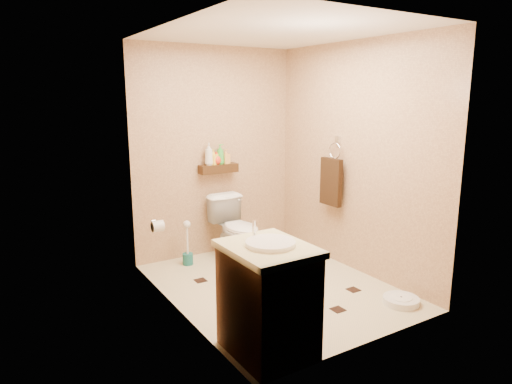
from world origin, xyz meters
TOP-DOWN VIEW (x-y plane):
  - ground at (0.00, 0.00)m, footprint 2.50×2.50m
  - wall_back at (0.00, 1.25)m, footprint 2.00×0.04m
  - wall_front at (0.00, -1.25)m, footprint 2.00×0.04m
  - wall_left at (-1.00, 0.00)m, footprint 0.04×2.50m
  - wall_right at (1.00, 0.00)m, footprint 0.04×2.50m
  - ceiling at (0.00, 0.00)m, footprint 2.00×2.50m
  - wall_shelf at (0.00, 1.17)m, footprint 0.46×0.14m
  - floor_accents at (0.05, -0.04)m, footprint 1.28×1.34m
  - toilet at (0.05, 0.83)m, footprint 0.44×0.73m
  - vanity at (-0.70, -0.95)m, footprint 0.56×0.68m
  - bathroom_scale at (0.76, -0.93)m, footprint 0.34×0.34m
  - toilet_brush at (-0.49, 1.00)m, footprint 0.12×0.12m
  - towel_ring at (0.91, 0.25)m, footprint 0.12×0.30m
  - toilet_paper at (-0.94, 0.65)m, footprint 0.12×0.11m
  - bottle_a at (-0.12, 1.17)m, footprint 0.13×0.13m
  - bottle_b at (-0.06, 1.17)m, footprint 0.11×0.11m
  - bottle_c at (-0.02, 1.17)m, footprint 0.16×0.16m
  - bottle_d at (0.03, 1.17)m, footprint 0.11×0.11m
  - bottle_e at (0.10, 1.17)m, footprint 0.09×0.09m

SIDE VIEW (x-z plane):
  - ground at x=0.00m, z-range 0.00..0.00m
  - floor_accents at x=0.05m, z-range 0.00..0.01m
  - bathroom_scale at x=0.76m, z-range 0.00..0.06m
  - toilet_brush at x=-0.49m, z-range -0.08..0.43m
  - toilet at x=0.05m, z-range 0.00..0.73m
  - vanity at x=-0.70m, z-range -0.05..0.90m
  - toilet_paper at x=-0.94m, z-range 0.54..0.66m
  - towel_ring at x=0.91m, z-range 0.57..1.33m
  - wall_shelf at x=0.00m, z-range 0.97..1.07m
  - bottle_c at x=-0.02m, z-range 1.07..1.22m
  - bottle_e at x=0.10m, z-range 1.07..1.24m
  - bottle_b at x=-0.06m, z-range 1.07..1.25m
  - bottle_d at x=0.03m, z-range 1.07..1.30m
  - bottle_a at x=-0.12m, z-range 1.07..1.32m
  - wall_back at x=0.00m, z-range 0.00..2.40m
  - wall_front at x=0.00m, z-range 0.00..2.40m
  - wall_left at x=-1.00m, z-range 0.00..2.40m
  - wall_right at x=1.00m, z-range 0.00..2.40m
  - ceiling at x=0.00m, z-range 2.39..2.41m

